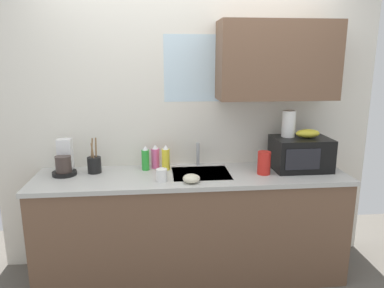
# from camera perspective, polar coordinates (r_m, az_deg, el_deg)

# --- Properties ---
(kitchen_wall_assembly) EXTENTS (3.27, 0.42, 2.50)m
(kitchen_wall_assembly) POSITION_cam_1_polar(r_m,az_deg,el_deg) (3.14, 1.85, 5.00)
(kitchen_wall_assembly) COLOR silver
(kitchen_wall_assembly) RESTS_ON ground
(counter_unit) EXTENTS (2.50, 0.63, 0.90)m
(counter_unit) POSITION_cam_1_polar(r_m,az_deg,el_deg) (3.10, 0.02, -12.56)
(counter_unit) COLOR brown
(counter_unit) RESTS_ON ground
(sink_faucet) EXTENTS (0.03, 0.03, 0.20)m
(sink_faucet) POSITION_cam_1_polar(r_m,az_deg,el_deg) (3.14, 0.93, -1.60)
(sink_faucet) COLOR #B2B5BA
(sink_faucet) RESTS_ON counter_unit
(microwave) EXTENTS (0.46, 0.35, 0.27)m
(microwave) POSITION_cam_1_polar(r_m,az_deg,el_deg) (3.16, 16.66, -1.44)
(microwave) COLOR black
(microwave) RESTS_ON counter_unit
(banana_bunch) EXTENTS (0.20, 0.11, 0.07)m
(banana_bunch) POSITION_cam_1_polar(r_m,az_deg,el_deg) (3.14, 17.71, 1.59)
(banana_bunch) COLOR gold
(banana_bunch) RESTS_ON microwave
(paper_towel_roll) EXTENTS (0.11, 0.11, 0.22)m
(paper_towel_roll) POSITION_cam_1_polar(r_m,az_deg,el_deg) (3.12, 14.91, 3.10)
(paper_towel_roll) COLOR white
(paper_towel_roll) RESTS_ON microwave
(coffee_maker) EXTENTS (0.19, 0.21, 0.28)m
(coffee_maker) POSITION_cam_1_polar(r_m,az_deg,el_deg) (3.08, -19.38, -2.60)
(coffee_maker) COLOR black
(coffee_maker) RESTS_ON counter_unit
(dish_soap_bottle_yellow) EXTENTS (0.07, 0.07, 0.21)m
(dish_soap_bottle_yellow) POSITION_cam_1_polar(r_m,az_deg,el_deg) (3.03, -4.14, -2.23)
(dish_soap_bottle_yellow) COLOR yellow
(dish_soap_bottle_yellow) RESTS_ON counter_unit
(dish_soap_bottle_pink) EXTENTS (0.07, 0.07, 0.20)m
(dish_soap_bottle_pink) POSITION_cam_1_polar(r_m,az_deg,el_deg) (3.09, -5.77, -2.07)
(dish_soap_bottle_pink) COLOR #E55999
(dish_soap_bottle_pink) RESTS_ON counter_unit
(dish_soap_bottle_green) EXTENTS (0.06, 0.06, 0.20)m
(dish_soap_bottle_green) POSITION_cam_1_polar(r_m,az_deg,el_deg) (3.04, -7.32, -2.30)
(dish_soap_bottle_green) COLOR green
(dish_soap_bottle_green) RESTS_ON counter_unit
(cereal_canister) EXTENTS (0.10, 0.10, 0.18)m
(cereal_canister) POSITION_cam_1_polar(r_m,az_deg,el_deg) (2.97, 11.23, -2.93)
(cereal_canister) COLOR red
(cereal_canister) RESTS_ON counter_unit
(mug_white) EXTENTS (0.08, 0.08, 0.09)m
(mug_white) POSITION_cam_1_polar(r_m,az_deg,el_deg) (2.77, -4.77, -4.87)
(mug_white) COLOR white
(mug_white) RESTS_ON counter_unit
(utensil_crock) EXTENTS (0.11, 0.11, 0.29)m
(utensil_crock) POSITION_cam_1_polar(r_m,az_deg,el_deg) (3.05, -15.08, -3.10)
(utensil_crock) COLOR black
(utensil_crock) RESTS_ON counter_unit
(small_bowl) EXTENTS (0.13, 0.13, 0.06)m
(small_bowl) POSITION_cam_1_polar(r_m,az_deg,el_deg) (2.73, -0.10, -5.43)
(small_bowl) COLOR beige
(small_bowl) RESTS_ON counter_unit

